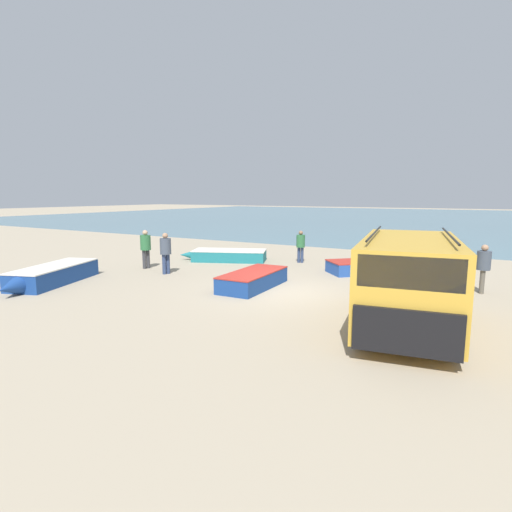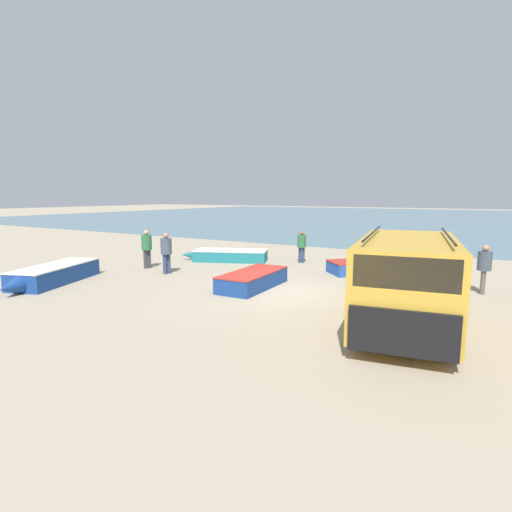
{
  "view_description": "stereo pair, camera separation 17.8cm",
  "coord_description": "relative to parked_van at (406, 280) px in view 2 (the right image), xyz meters",
  "views": [
    {
      "loc": [
        6.18,
        -12.06,
        3.32
      ],
      "look_at": [
        -1.44,
        1.11,
        1.0
      ],
      "focal_mm": 28.0,
      "sensor_mm": 36.0,
      "label": 1
    },
    {
      "loc": [
        6.33,
        -11.97,
        3.32
      ],
      "look_at": [
        -1.44,
        1.11,
        1.0
      ],
      "focal_mm": 28.0,
      "sensor_mm": 36.0,
      "label": 2
    }
  ],
  "objects": [
    {
      "name": "ground_plane",
      "position": [
        -4.6,
        1.78,
        -1.25
      ],
      "size": [
        200.0,
        200.0,
        0.0
      ],
      "primitive_type": "plane",
      "color": "tan"
    },
    {
      "name": "sea_water",
      "position": [
        -4.6,
        53.78,
        -1.25
      ],
      "size": [
        120.0,
        80.0,
        0.01
      ],
      "primitive_type": "cube",
      "color": "slate",
      "rests_on": "ground_plane"
    },
    {
      "name": "parked_van",
      "position": [
        0.0,
        0.0,
        0.0
      ],
      "size": [
        2.97,
        5.44,
        2.42
      ],
      "rotation": [
        0.0,
        0.0,
        4.87
      ],
      "color": "gold",
      "rests_on": "ground_plane"
    },
    {
      "name": "fishing_rowboat_0",
      "position": [
        -5.61,
        2.07,
        -0.96
      ],
      "size": [
        1.46,
        3.91,
        0.59
      ],
      "rotation": [
        0.0,
        0.0,
        1.61
      ],
      "color": "navy",
      "rests_on": "ground_plane"
    },
    {
      "name": "fishing_rowboat_1",
      "position": [
        -9.8,
        6.42,
        -0.97
      ],
      "size": [
        4.51,
        2.86,
        0.56
      ],
      "rotation": [
        0.0,
        0.0,
        3.54
      ],
      "color": "#1E757F",
      "rests_on": "ground_plane"
    },
    {
      "name": "fishing_rowboat_2",
      "position": [
        -12.51,
        -1.37,
        -0.91
      ],
      "size": [
        2.6,
        4.62,
        0.68
      ],
      "rotation": [
        0.0,
        0.0,
        5.06
      ],
      "color": "navy",
      "rests_on": "ground_plane"
    },
    {
      "name": "fishing_rowboat_3",
      "position": [
        -2.22,
        7.31,
        -0.98
      ],
      "size": [
        4.62,
        4.39,
        0.54
      ],
      "rotation": [
        0.0,
        0.0,
        0.75
      ],
      "color": "#234CA3",
      "rests_on": "ground_plane"
    },
    {
      "name": "fisherman_0",
      "position": [
        -6.31,
        7.77,
        -0.3
      ],
      "size": [
        0.42,
        0.42,
        1.6
      ],
      "rotation": [
        0.0,
        0.0,
        1.85
      ],
      "color": "navy",
      "rests_on": "ground_plane"
    },
    {
      "name": "fisherman_1",
      "position": [
        -10.1,
        2.26,
        -0.2
      ],
      "size": [
        0.46,
        0.46,
        1.76
      ],
      "rotation": [
        0.0,
        0.0,
        2.75
      ],
      "color": "navy",
      "rests_on": "ground_plane"
    },
    {
      "name": "fisherman_2",
      "position": [
        1.59,
        5.13,
        -0.25
      ],
      "size": [
        0.44,
        0.44,
        1.68
      ],
      "rotation": [
        0.0,
        0.0,
        0.04
      ],
      "color": "#5B564C",
      "rests_on": "ground_plane"
    },
    {
      "name": "fisherman_3",
      "position": [
        -11.79,
        2.78,
        -0.2
      ],
      "size": [
        0.46,
        0.46,
        1.76
      ],
      "rotation": [
        0.0,
        0.0,
        2.72
      ],
      "color": "#38383D",
      "rests_on": "ground_plane"
    }
  ]
}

